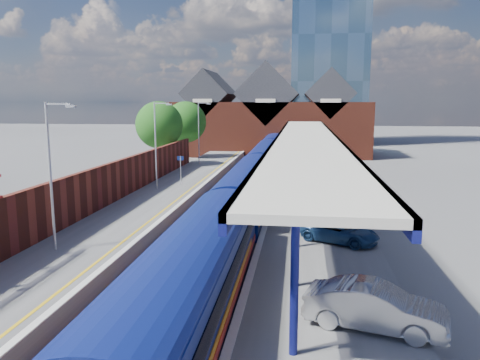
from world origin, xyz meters
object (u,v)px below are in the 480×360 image
at_px(platform_sign, 181,165).
at_px(parked_car_dark, 335,199).
at_px(train, 259,171).
at_px(lamp_post_c, 157,140).
at_px(lamp_post_d, 200,129).
at_px(parked_car_blue, 340,232).
at_px(lamp_post_b, 53,167).
at_px(parked_car_silver, 375,307).

height_order(platform_sign, parked_car_dark, platform_sign).
distance_m(train, lamp_post_c, 9.07).
xyz_separation_m(lamp_post_c, lamp_post_d, (0.00, 16.00, 0.00)).
relative_size(train, platform_sign, 26.37).
xyz_separation_m(lamp_post_d, parked_car_blue, (13.49, -29.00, -3.45)).
xyz_separation_m(lamp_post_d, parked_car_dark, (13.78, -21.36, -3.34)).
bearing_deg(lamp_post_b, parked_car_silver, -23.98).
distance_m(train, lamp_post_b, 21.22).
relative_size(lamp_post_b, parked_car_silver, 1.62).
bearing_deg(parked_car_dark, lamp_post_d, 21.17).
bearing_deg(platform_sign, lamp_post_b, -94.33).
bearing_deg(train, lamp_post_c, -155.98).
bearing_deg(parked_car_silver, train, 28.88).
distance_m(train, lamp_post_d, 15.04).
bearing_deg(lamp_post_b, lamp_post_d, 90.00).
xyz_separation_m(lamp_post_b, platform_sign, (1.36, 18.00, -2.30)).
bearing_deg(parked_car_dark, lamp_post_c, 57.09).
xyz_separation_m(train, parked_car_dark, (5.93, -8.86, -0.47)).
distance_m(platform_sign, parked_car_blue, 19.32).
xyz_separation_m(lamp_post_b, parked_car_dark, (13.78, 10.64, -3.34)).
bearing_deg(platform_sign, lamp_post_d, 95.56).
bearing_deg(lamp_post_c, lamp_post_b, -90.00).
height_order(train, lamp_post_b, lamp_post_b).
height_order(train, parked_car_silver, train).
xyz_separation_m(train, lamp_post_c, (-7.86, -3.50, 2.87)).
bearing_deg(train, parked_car_blue, -71.13).
xyz_separation_m(train, parked_car_blue, (5.64, -16.50, -0.58)).
relative_size(lamp_post_c, parked_car_blue, 1.80).
height_order(lamp_post_b, platform_sign, lamp_post_b).
bearing_deg(parked_car_dark, parked_car_silver, 168.54).
bearing_deg(train, lamp_post_d, 122.15).
bearing_deg(parked_car_dark, lamp_post_b, 116.00).
bearing_deg(lamp_post_b, train, 68.06).
xyz_separation_m(platform_sign, parked_car_silver, (12.48, -24.16, -0.98)).
bearing_deg(parked_car_silver, parked_car_dark, 15.94).
bearing_deg(lamp_post_c, train, 24.02).
xyz_separation_m(lamp_post_d, platform_sign, (1.36, -14.00, -2.30)).
distance_m(lamp_post_d, parked_car_dark, 25.64).
relative_size(lamp_post_c, parked_car_dark, 1.56).
xyz_separation_m(parked_car_dark, parked_car_blue, (-0.29, -7.64, -0.11)).
bearing_deg(lamp_post_d, parked_car_silver, -70.06).
distance_m(lamp_post_b, lamp_post_c, 16.00).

